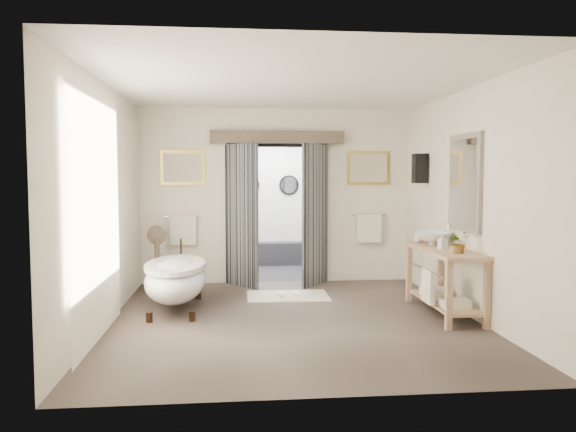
% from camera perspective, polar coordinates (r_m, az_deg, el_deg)
% --- Properties ---
extents(ground_plane, '(5.00, 5.00, 0.00)m').
position_cam_1_polar(ground_plane, '(7.12, 0.48, -10.44)').
color(ground_plane, brown).
extents(room_shell, '(4.52, 5.02, 2.91)m').
position_cam_1_polar(room_shell, '(6.75, 0.31, 4.71)').
color(room_shell, silver).
rests_on(room_shell, ground_plane).
extents(shower_room, '(2.22, 2.01, 2.51)m').
position_cam_1_polar(shower_room, '(10.90, -1.74, -0.53)').
color(shower_room, '#252427').
rests_on(shower_room, ground_plane).
extents(back_wall_dressing, '(3.82, 0.73, 2.52)m').
position_cam_1_polar(back_wall_dressing, '(9.20, -1.04, 2.71)').
color(back_wall_dressing, black).
rests_on(back_wall_dressing, ground_plane).
extents(clawfoot_tub, '(0.79, 1.77, 0.86)m').
position_cam_1_polar(clawfoot_tub, '(7.66, -11.35, -6.24)').
color(clawfoot_tub, black).
rests_on(clawfoot_tub, ground_plane).
extents(vanity, '(0.57, 1.60, 0.85)m').
position_cam_1_polar(vanity, '(7.52, 15.46, -5.86)').
color(vanity, tan).
rests_on(vanity, ground_plane).
extents(pedestal_mirror, '(0.31, 0.20, 1.03)m').
position_cam_1_polar(pedestal_mirror, '(8.90, -13.14, -4.69)').
color(pedestal_mirror, brown).
rests_on(pedestal_mirror, ground_plane).
extents(rug, '(1.21, 0.82, 0.01)m').
position_cam_1_polar(rug, '(8.40, -0.02, -8.12)').
color(rug, beige).
rests_on(rug, ground_plane).
extents(slippers, '(0.33, 0.25, 0.05)m').
position_cam_1_polar(slippers, '(8.40, 0.11, -7.91)').
color(slippers, '#EEE5CA').
rests_on(slippers, rug).
extents(basin, '(0.57, 0.57, 0.17)m').
position_cam_1_polar(basin, '(7.88, 14.49, -2.22)').
color(basin, white).
rests_on(basin, vanity).
extents(plant, '(0.30, 0.28, 0.27)m').
position_cam_1_polar(plant, '(7.09, 17.00, -2.59)').
color(plant, gray).
rests_on(plant, vanity).
extents(soap_bottle_a, '(0.11, 0.11, 0.20)m').
position_cam_1_polar(soap_bottle_a, '(7.44, 15.44, -2.50)').
color(soap_bottle_a, gray).
rests_on(soap_bottle_a, vanity).
extents(soap_bottle_b, '(0.17, 0.17, 0.17)m').
position_cam_1_polar(soap_bottle_b, '(8.12, 13.16, -2.04)').
color(soap_bottle_b, gray).
rests_on(soap_bottle_b, vanity).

